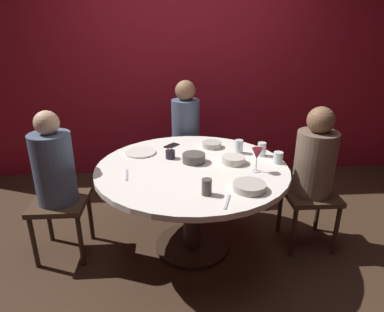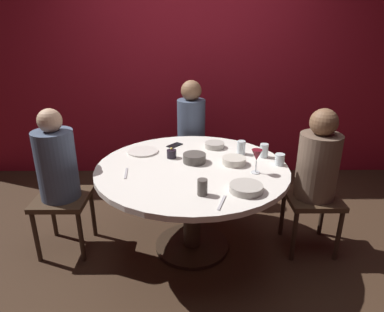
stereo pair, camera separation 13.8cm
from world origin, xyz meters
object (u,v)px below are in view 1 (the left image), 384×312
at_px(dining_table, 192,182).
at_px(bowl_salad_center, 212,145).
at_px(bowl_serving_large, 233,160).
at_px(cup_near_candle, 207,187).
at_px(seated_diner_left, 54,171).
at_px(cup_by_left_diner, 278,158).
at_px(bowl_sauce_side, 249,187).
at_px(cup_by_right_diner, 239,147).
at_px(seated_diner_back, 186,127).
at_px(cell_phone, 171,146).
at_px(candle_holder, 170,154).
at_px(dinner_plate, 141,152).
at_px(bowl_small_white, 194,158).
at_px(cup_center_front, 262,149).
at_px(seated_diner_right, 315,163).
at_px(wine_glass, 257,155).

distance_m(dining_table, bowl_salad_center, 0.47).
relative_size(bowl_serving_large, cup_near_candle, 1.72).
relative_size(seated_diner_left, cup_by_left_diner, 13.33).
relative_size(bowl_sauce_side, cup_by_right_diner, 1.94).
bearing_deg(cup_by_left_diner, seated_diner_left, -179.48).
height_order(seated_diner_back, cell_phone, seated_diner_back).
height_order(seated_diner_left, candle_holder, seated_diner_left).
bearing_deg(seated_diner_left, cup_by_right_diner, 9.95).
distance_m(dinner_plate, bowl_serving_large, 0.77).
height_order(dining_table, bowl_small_white, bowl_small_white).
xyz_separation_m(cell_phone, cup_by_right_diner, (0.55, -0.20, 0.05)).
height_order(dinner_plate, cell_phone, dinner_plate).
bearing_deg(bowl_sauce_side, bowl_salad_center, 100.01).
bearing_deg(seated_diner_back, cup_center_front, 36.44).
xyz_separation_m(candle_holder, cup_by_left_diner, (0.82, -0.15, 0.01)).
distance_m(candle_holder, bowl_small_white, 0.20).
distance_m(seated_diner_left, cup_by_left_diner, 1.67).
height_order(seated_diner_right, bowl_sauce_side, seated_diner_right).
height_order(seated_diner_back, bowl_small_white, seated_diner_back).
relative_size(cell_phone, bowl_salad_center, 0.84).
distance_m(seated_diner_back, cup_center_front, 0.97).
height_order(dinner_plate, cup_by_left_diner, cup_by_left_diner).
distance_m(wine_glass, bowl_serving_large, 0.24).
bearing_deg(seated_diner_right, bowl_small_white, -4.58).
relative_size(candle_holder, cup_by_right_diner, 0.79).
bearing_deg(bowl_small_white, cup_by_right_diner, 24.42).
bearing_deg(candle_holder, bowl_salad_center, 33.07).
relative_size(dining_table, dinner_plate, 5.72).
xyz_separation_m(seated_diner_right, cell_phone, (-1.10, 0.45, 0.01)).
distance_m(bowl_small_white, cup_by_right_diner, 0.42).
distance_m(seated_diner_right, cell_phone, 1.18).
xyz_separation_m(seated_diner_left, bowl_sauce_side, (1.35, -0.41, 0.03)).
bearing_deg(seated_diner_right, dining_table, 0.00).
xyz_separation_m(seated_diner_left, cup_near_candle, (1.07, -0.46, 0.06)).
xyz_separation_m(bowl_sauce_side, cup_by_left_diner, (0.32, 0.43, 0.02)).
xyz_separation_m(cell_phone, cup_near_candle, (0.21, -0.91, 0.05)).
bearing_deg(bowl_salad_center, cell_phone, 171.60).
relative_size(seated_diner_back, bowl_small_white, 6.90).
distance_m(bowl_serving_large, bowl_sauce_side, 0.45).
distance_m(seated_diner_left, cell_phone, 0.97).
relative_size(cell_phone, bowl_serving_large, 0.78).
xyz_separation_m(seated_diner_back, cup_by_right_diner, (0.40, -0.70, 0.04)).
xyz_separation_m(dining_table, seated_diner_left, (-1.01, 0.00, 0.12)).
distance_m(candle_holder, bowl_salad_center, 0.43).
bearing_deg(seated_diner_right, cup_by_left_diner, -3.06).
height_order(candle_holder, bowl_salad_center, candle_holder).
distance_m(bowl_serving_large, cup_center_front, 0.29).
distance_m(seated_diner_left, cup_by_right_diner, 1.44).
bearing_deg(seated_diner_left, cell_phone, 27.57).
distance_m(bowl_serving_large, bowl_salad_center, 0.38).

